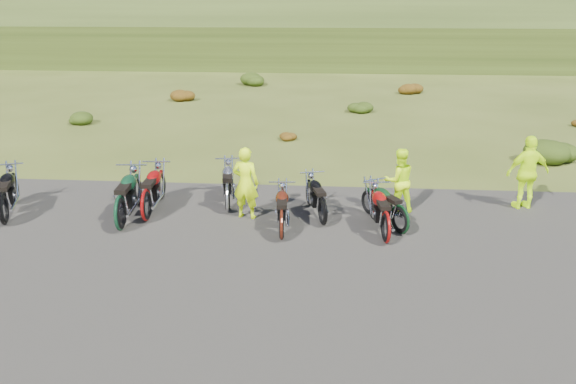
# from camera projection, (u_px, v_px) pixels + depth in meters

# --- Properties ---
(ground) EXTENTS (300.00, 300.00, 0.00)m
(ground) POSITION_uv_depth(u_px,v_px,m) (270.00, 247.00, 11.89)
(ground) COLOR #3B4717
(ground) RESTS_ON ground
(gravel_pad) EXTENTS (20.00, 12.00, 0.04)m
(gravel_pad) POSITION_uv_depth(u_px,v_px,m) (258.00, 295.00, 10.01)
(gravel_pad) COLOR black
(gravel_pad) RESTS_ON ground
(hill_slope) EXTENTS (300.00, 45.97, 9.37)m
(hill_slope) POSITION_uv_depth(u_px,v_px,m) (321.00, 44.00, 58.87)
(hill_slope) COLOR #2D3A13
(hill_slope) RESTS_ON ground
(hill_plateau) EXTENTS (300.00, 90.00, 9.17)m
(hill_plateau) POSITION_uv_depth(u_px,v_px,m) (327.00, 19.00, 115.25)
(hill_plateau) COLOR #2D3A13
(hill_plateau) RESTS_ON ground
(shrub_1) EXTENTS (1.03, 1.03, 0.61)m
(shrub_1) POSITION_uv_depth(u_px,v_px,m) (79.00, 116.00, 23.06)
(shrub_1) COLOR #1F310C
(shrub_1) RESTS_ON ground
(shrub_2) EXTENTS (1.30, 1.30, 0.77)m
(shrub_2) POSITION_uv_depth(u_px,v_px,m) (181.00, 94.00, 27.80)
(shrub_2) COLOR #5A2B0B
(shrub_2) RESTS_ON ground
(shrub_3) EXTENTS (1.56, 1.56, 0.92)m
(shrub_3) POSITION_uv_depth(u_px,v_px,m) (253.00, 78.00, 32.55)
(shrub_3) COLOR #1F310C
(shrub_3) RESTS_ON ground
(shrub_4) EXTENTS (0.77, 0.77, 0.45)m
(shrub_4) POSITION_uv_depth(u_px,v_px,m) (286.00, 134.00, 20.49)
(shrub_4) COLOR #5A2B0B
(shrub_4) RESTS_ON ground
(shrub_5) EXTENTS (1.03, 1.03, 0.61)m
(shrub_5) POSITION_uv_depth(u_px,v_px,m) (359.00, 106.00, 25.23)
(shrub_5) COLOR #1F310C
(shrub_5) RESTS_ON ground
(shrub_6) EXTENTS (1.30, 1.30, 0.77)m
(shrub_6) POSITION_uv_depth(u_px,v_px,m) (410.00, 86.00, 29.98)
(shrub_6) COLOR #5A2B0B
(shrub_6) RESTS_ON ground
(shrub_7) EXTENTS (1.56, 1.56, 0.92)m
(shrub_7) POSITION_uv_depth(u_px,v_px,m) (553.00, 147.00, 17.81)
(shrub_7) COLOR #1F310C
(shrub_7) RESTS_ON ground
(motorcycle_0) EXTENTS (1.43, 2.30, 1.14)m
(motorcycle_0) POSITION_uv_depth(u_px,v_px,m) (6.00, 225.00, 13.02)
(motorcycle_0) COLOR black
(motorcycle_0) RESTS_ON ground
(motorcycle_1) EXTENTS (0.83, 2.19, 1.13)m
(motorcycle_1) POSITION_uv_depth(u_px,v_px,m) (148.00, 221.00, 13.23)
(motorcycle_1) COLOR maroon
(motorcycle_1) RESTS_ON ground
(motorcycle_2) EXTENTS (0.96, 2.34, 1.19)m
(motorcycle_2) POSITION_uv_depth(u_px,v_px,m) (122.00, 231.00, 12.72)
(motorcycle_2) COLOR #0E331C
(motorcycle_2) RESTS_ON ground
(motorcycle_3) EXTENTS (0.96, 2.10, 1.06)m
(motorcycle_3) POSITION_uv_depth(u_px,v_px,m) (228.00, 212.00, 13.80)
(motorcycle_3) COLOR #A4A5A9
(motorcycle_3) RESTS_ON ground
(motorcycle_4) EXTENTS (0.76, 1.93, 0.99)m
(motorcycle_4) POSITION_uv_depth(u_px,v_px,m) (282.00, 240.00, 12.23)
(motorcycle_4) COLOR #42150B
(motorcycle_4) RESTS_ON ground
(motorcycle_5) EXTENTS (1.12, 1.98, 0.98)m
(motorcycle_5) POSITION_uv_depth(u_px,v_px,m) (322.00, 226.00, 12.99)
(motorcycle_5) COLOR black
(motorcycle_5) RESTS_ON ground
(motorcycle_6) EXTENTS (0.91, 2.04, 1.03)m
(motorcycle_6) POSITION_uv_depth(u_px,v_px,m) (385.00, 243.00, 12.07)
(motorcycle_6) COLOR maroon
(motorcycle_6) RESTS_ON ground
(motorcycle_7) EXTENTS (1.47, 1.94, 0.98)m
(motorcycle_7) POSITION_uv_depth(u_px,v_px,m) (399.00, 234.00, 12.53)
(motorcycle_7) COLOR black
(motorcycle_7) RESTS_ON ground
(person_middle) EXTENTS (0.70, 0.54, 1.73)m
(person_middle) POSITION_uv_depth(u_px,v_px,m) (246.00, 184.00, 13.14)
(person_middle) COLOR #D1FF0D
(person_middle) RESTS_ON ground
(person_right_a) EXTENTS (0.90, 0.78, 1.59)m
(person_right_a) POSITION_uv_depth(u_px,v_px,m) (399.00, 182.00, 13.53)
(person_right_a) COLOR #D1FF0D
(person_right_a) RESTS_ON ground
(person_right_b) EXTENTS (1.15, 0.66, 1.84)m
(person_right_b) POSITION_uv_depth(u_px,v_px,m) (528.00, 174.00, 13.72)
(person_right_b) COLOR #D1FF0D
(person_right_b) RESTS_ON ground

